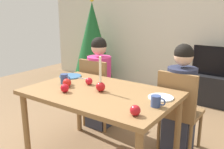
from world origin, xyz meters
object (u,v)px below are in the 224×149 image
object	(u,v)px
mug_left	(65,79)
mug_right	(156,101)
apple_by_left_plate	(135,110)
plate_right	(161,97)
chair_left	(98,89)
tv	(218,62)
tv_stand	(215,90)
apple_by_right_mug	(65,88)
apple_far_edge	(67,83)
person_left_child	(99,84)
plate_left	(70,76)
chair_right	(179,108)
christmas_tree	(93,41)
candle_centerpiece	(100,85)
person_right_child	(180,101)
dining_table	(100,100)
apple_near_candle	(89,81)

from	to	relation	value
mug_left	mug_right	world-z (taller)	mug_left
mug_left	apple_by_left_plate	distance (m)	1.03
plate_right	chair_left	bearing A→B (deg)	156.63
apple_by_left_plate	tv	bearing A→B (deg)	89.70
tv_stand	apple_by_right_mug	distance (m)	2.69
chair_left	tv	bearing A→B (deg)	57.87
apple_by_left_plate	mug_right	bearing A→B (deg)	78.08
mug_left	apple_far_edge	xyz separation A→B (m)	(0.10, -0.06, -0.01)
chair_left	tv_stand	size ratio (longest dim) A/B	1.41
person_left_child	plate_left	xyz separation A→B (m)	(-0.09, -0.42, 0.19)
tv_stand	plate_left	world-z (taller)	plate_left
person_left_child	chair_right	bearing A→B (deg)	-1.75
chair_right	person_left_child	distance (m)	1.07
plate_right	mug_left	xyz separation A→B (m)	(-1.00, -0.17, 0.05)
tv_stand	mug_right	size ratio (longest dim) A/B	5.22
christmas_tree	mug_left	distance (m)	2.47
plate_right	apple_by_left_plate	xyz separation A→B (m)	(-0.00, -0.45, 0.03)
chair_left	apple_by_left_plate	size ratio (longest dim) A/B	11.23
christmas_tree	apple_far_edge	world-z (taller)	christmas_tree
candle_centerpiece	person_right_child	bearing A→B (deg)	49.29
tv_stand	christmas_tree	distance (m)	2.43
dining_table	mug_right	distance (m)	0.61
candle_centerpiece	plate_right	size ratio (longest dim) A/B	1.50
dining_table	person_right_child	size ratio (longest dim) A/B	1.19
chair_left	plate_right	bearing A→B (deg)	-23.37
tv	dining_table	bearing A→B (deg)	-103.70
dining_table	christmas_tree	distance (m)	2.73
person_left_child	christmas_tree	xyz separation A→B (m)	(-1.27, 1.43, 0.32)
apple_near_candle	tv_stand	bearing A→B (deg)	70.45
candle_centerpiece	apple_by_left_plate	bearing A→B (deg)	-28.23
dining_table	candle_centerpiece	bearing A→B (deg)	-20.78
apple_by_right_mug	apple_far_edge	xyz separation A→B (m)	(-0.10, 0.13, 0.00)
mug_right	apple_near_candle	world-z (taller)	mug_right
person_right_child	apple_far_edge	bearing A→B (deg)	-141.70
chair_right	tv	world-z (taller)	tv
mug_right	apple_by_right_mug	xyz separation A→B (m)	(-0.85, -0.16, -0.01)
person_left_child	plate_left	bearing A→B (deg)	-102.68
tv	christmas_tree	size ratio (longest dim) A/B	0.46
dining_table	person_right_child	distance (m)	0.86
plate_right	apple_by_left_plate	world-z (taller)	apple_by_left_plate
tv_stand	apple_near_candle	xyz separation A→B (m)	(-0.78, -2.20, 0.55)
person_left_child	plate_left	distance (m)	0.47
plate_right	apple_by_left_plate	distance (m)	0.45
person_left_child	apple_far_edge	distance (m)	0.77
apple_near_candle	mug_left	bearing A→B (deg)	-152.79
mug_left	chair_left	bearing A→B (deg)	94.96
tv_stand	apple_by_right_mug	world-z (taller)	apple_by_right_mug
chair_right	tv_stand	world-z (taller)	chair_right
chair_right	plate_right	bearing A→B (deg)	-91.48
tv	apple_far_edge	bearing A→B (deg)	-110.94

